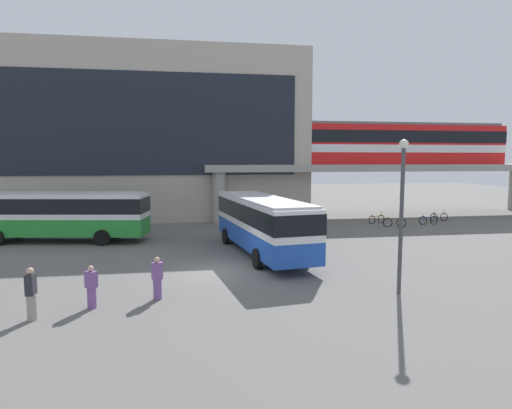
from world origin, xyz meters
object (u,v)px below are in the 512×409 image
(station_building, at_px, (135,137))
(bus_main, at_px, (262,219))
(bicycle_orange, at_px, (377,219))
(bicycle_blue, at_px, (429,220))
(bicycle_silver, at_px, (439,217))
(train, at_px, (396,143))
(pedestrian_at_kerb, at_px, (91,288))
(bus_secondary, at_px, (61,211))
(bicycle_brown, at_px, (394,223))
(pedestrian_walking_across, at_px, (31,295))
(pedestrian_near_building, at_px, (157,279))
(bicycle_green, at_px, (274,222))

(station_building, relative_size, bus_main, 2.80)
(station_building, bearing_deg, bicycle_orange, -27.71)
(bicycle_blue, relative_size, bicycle_silver, 1.00)
(train, bearing_deg, bicycle_silver, -63.71)
(bicycle_blue, distance_m, pedestrian_at_kerb, 28.52)
(bus_secondary, distance_m, bicycle_blue, 27.94)
(station_building, bearing_deg, train, -14.06)
(bus_secondary, xyz_separation_m, bicycle_silver, (29.69, 4.75, -1.63))
(pedestrian_at_kerb, bearing_deg, bus_secondary, 108.69)
(bus_secondary, height_order, pedestrian_at_kerb, bus_secondary)
(bicycle_brown, bearing_deg, bus_main, -146.46)
(bus_secondary, xyz_separation_m, bicycle_brown, (24.32, 2.27, -1.63))
(station_building, relative_size, bicycle_silver, 17.71)
(bus_main, bearing_deg, bicycle_orange, 41.09)
(pedestrian_walking_across, bearing_deg, station_building, 89.51)
(train, xyz_separation_m, pedestrian_at_kerb, (-22.99, -22.61, -6.11))
(train, bearing_deg, bus_secondary, -161.96)
(station_building, bearing_deg, pedestrian_at_kerb, -87.06)
(bicycle_brown, bearing_deg, pedestrian_near_building, -138.81)
(bus_secondary, bearing_deg, bicycle_orange, 10.25)
(bicycle_silver, bearing_deg, train, 116.29)
(pedestrian_near_building, relative_size, pedestrian_at_kerb, 1.06)
(bus_main, height_order, pedestrian_at_kerb, bus_main)
(bus_secondary, relative_size, bicycle_brown, 6.62)
(bicycle_blue, bearing_deg, pedestrian_walking_across, -144.67)
(bicycle_blue, distance_m, bicycle_silver, 2.58)
(bicycle_orange, bearing_deg, bicycle_blue, -16.94)
(pedestrian_near_building, distance_m, pedestrian_at_kerb, 2.37)
(bus_main, xyz_separation_m, pedestrian_near_building, (-5.35, -7.25, -1.21))
(bicycle_orange, relative_size, pedestrian_at_kerb, 1.08)
(bicycle_brown, xyz_separation_m, bicycle_green, (-9.36, 1.88, 0.00))
(train, xyz_separation_m, bicycle_silver, (2.09, -4.23, -6.48))
(bicycle_brown, bearing_deg, bicycle_green, 168.63)
(bicycle_orange, bearing_deg, pedestrian_near_building, -134.29)
(train, relative_size, bicycle_orange, 12.30)
(train, height_order, bicycle_orange, train)
(bicycle_blue, xyz_separation_m, bicycle_brown, (-3.40, -0.80, 0.00))
(train, height_order, bus_main, train)
(bus_main, relative_size, pedestrian_at_kerb, 7.20)
(station_building, height_order, bicycle_brown, station_building)
(train, height_order, pedestrian_at_kerb, train)
(pedestrian_near_building, bearing_deg, pedestrian_at_kerb, -164.30)
(bicycle_brown, distance_m, pedestrian_at_kerb, 25.33)
(station_building, height_order, bicycle_green, station_building)
(bus_secondary, xyz_separation_m, pedestrian_walking_across, (2.88, -14.54, -1.14))
(bicycle_green, bearing_deg, bus_main, -105.38)
(station_building, relative_size, train, 1.52)
(bicycle_brown, height_order, pedestrian_at_kerb, pedestrian_at_kerb)
(bicycle_brown, bearing_deg, bicycle_orange, 106.14)
(station_building, xyz_separation_m, train, (24.46, -6.13, -0.65))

